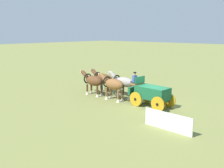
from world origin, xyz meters
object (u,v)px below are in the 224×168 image
object	(u,v)px
show_wagon	(151,93)
draft_horse_rear_near	(113,85)
draft_horse_lead_off	(103,79)
draft_horse_lead_near	(93,81)
draft_horse_rear_off	(123,83)

from	to	relation	value
show_wagon	draft_horse_rear_near	bearing A→B (deg)	7.90
draft_horse_lead_off	draft_horse_lead_near	bearing A→B (deg)	87.60
draft_horse_rear_near	draft_horse_rear_off	distance (m)	1.30
draft_horse_rear_off	draft_horse_lead_near	size ratio (longest dim) A/B	1.03
draft_horse_rear_off	draft_horse_lead_near	xyz separation A→B (m)	(2.64, 1.18, -0.04)
draft_horse_rear_near	draft_horse_rear_off	xyz separation A→B (m)	(-0.05, -1.30, -0.00)
draft_horse_rear_off	draft_horse_lead_off	world-z (taller)	draft_horse_rear_off
draft_horse_rear_near	draft_horse_rear_off	size ratio (longest dim) A/B	0.97
show_wagon	draft_horse_rear_off	world-z (taller)	show_wagon
show_wagon	draft_horse_lead_off	size ratio (longest dim) A/B	1.77
draft_horse_rear_near	draft_horse_lead_near	distance (m)	2.60
draft_horse_rear_near	draft_horse_rear_off	world-z (taller)	draft_horse_rear_near
show_wagon	draft_horse_rear_off	size ratio (longest dim) A/B	1.76
show_wagon	draft_horse_rear_off	xyz separation A→B (m)	(3.46, -0.81, 0.24)
draft_horse_rear_off	draft_horse_lead_near	bearing A→B (deg)	24.09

